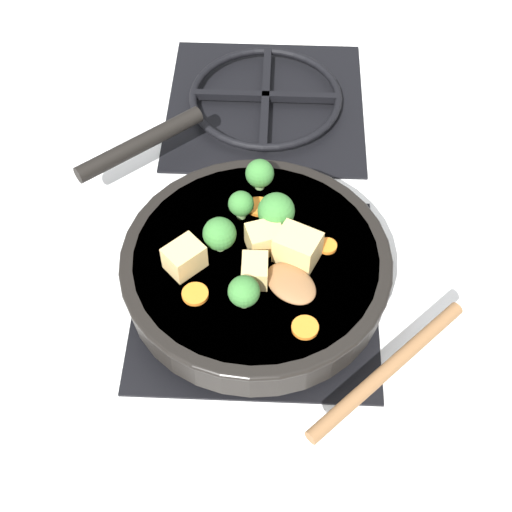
# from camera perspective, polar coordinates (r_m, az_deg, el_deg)

# --- Properties ---
(ground_plane) EXTENTS (2.40, 2.40, 0.00)m
(ground_plane) POSITION_cam_1_polar(r_m,az_deg,el_deg) (0.92, -0.00, -2.88)
(ground_plane) COLOR white
(front_burner_grate) EXTENTS (0.31, 0.31, 0.03)m
(front_burner_grate) POSITION_cam_1_polar(r_m,az_deg,el_deg) (0.91, -0.00, -2.46)
(front_burner_grate) COLOR black
(front_burner_grate) RESTS_ON ground_plane
(rear_burner_grate) EXTENTS (0.31, 0.31, 0.03)m
(rear_burner_grate) POSITION_cam_1_polar(r_m,az_deg,el_deg) (1.16, 0.77, 12.35)
(rear_burner_grate) COLOR black
(rear_burner_grate) RESTS_ON ground_plane
(skillet_pan) EXTENTS (0.42, 0.44, 0.05)m
(skillet_pan) POSITION_cam_1_polar(r_m,az_deg,el_deg) (0.88, -0.12, -0.74)
(skillet_pan) COLOR black
(skillet_pan) RESTS_ON front_burner_grate
(wooden_spoon) EXTENTS (0.24, 0.24, 0.02)m
(wooden_spoon) POSITION_cam_1_polar(r_m,az_deg,el_deg) (0.80, 7.04, -5.92)
(wooden_spoon) COLOR brown
(wooden_spoon) RESTS_ON skillet_pan
(tofu_cube_center_large) EXTENTS (0.03, 0.04, 0.03)m
(tofu_cube_center_large) POSITION_cam_1_polar(r_m,az_deg,el_deg) (0.83, -0.04, -1.19)
(tofu_cube_center_large) COLOR #DBB770
(tofu_cube_center_large) RESTS_ON skillet_pan
(tofu_cube_near_handle) EXTENTS (0.05, 0.05, 0.03)m
(tofu_cube_near_handle) POSITION_cam_1_polar(r_m,az_deg,el_deg) (0.86, 0.71, 1.42)
(tofu_cube_near_handle) COLOR #DBB770
(tofu_cube_near_handle) RESTS_ON skillet_pan
(tofu_cube_east_chunk) EXTENTS (0.06, 0.06, 0.03)m
(tofu_cube_east_chunk) POSITION_cam_1_polar(r_m,az_deg,el_deg) (0.84, -5.75, -0.12)
(tofu_cube_east_chunk) COLOR #DBB770
(tofu_cube_east_chunk) RESTS_ON skillet_pan
(tofu_cube_west_chunk) EXTENTS (0.06, 0.06, 0.04)m
(tofu_cube_west_chunk) POSITION_cam_1_polar(r_m,az_deg,el_deg) (0.84, 3.34, 0.54)
(tofu_cube_west_chunk) COLOR #DBB770
(tofu_cube_west_chunk) RESTS_ON skillet_pan
(broccoli_floret_near_spoon) EXTENTS (0.03, 0.03, 0.04)m
(broccoli_floret_near_spoon) POSITION_cam_1_polar(r_m,az_deg,el_deg) (0.88, -1.20, 4.17)
(broccoli_floret_near_spoon) COLOR #709956
(broccoli_floret_near_spoon) RESTS_ON skillet_pan
(broccoli_floret_center_top) EXTENTS (0.05, 0.05, 0.05)m
(broccoli_floret_center_top) POSITION_cam_1_polar(r_m,az_deg,el_deg) (0.87, 1.63, 3.60)
(broccoli_floret_center_top) COLOR #709956
(broccoli_floret_center_top) RESTS_ON skillet_pan
(broccoli_floret_east_rim) EXTENTS (0.04, 0.04, 0.04)m
(broccoli_floret_east_rim) POSITION_cam_1_polar(r_m,az_deg,el_deg) (0.80, -0.97, -2.87)
(broccoli_floret_east_rim) COLOR #709956
(broccoli_floret_east_rim) RESTS_ON skillet_pan
(broccoli_floret_west_rim) EXTENTS (0.04, 0.04, 0.04)m
(broccoli_floret_west_rim) POSITION_cam_1_polar(r_m,az_deg,el_deg) (0.92, 0.11, 6.60)
(broccoli_floret_west_rim) COLOR #709956
(broccoli_floret_west_rim) RESTS_ON skillet_pan
(broccoli_floret_north_edge) EXTENTS (0.04, 0.04, 0.05)m
(broccoli_floret_north_edge) POSITION_cam_1_polar(r_m,az_deg,el_deg) (0.85, -2.94, 1.76)
(broccoli_floret_north_edge) COLOR #709956
(broccoli_floret_north_edge) RESTS_ON skillet_pan
(carrot_slice_orange_thin) EXTENTS (0.03, 0.03, 0.01)m
(carrot_slice_orange_thin) POSITION_cam_1_polar(r_m,az_deg,el_deg) (0.91, 0.21, 3.97)
(carrot_slice_orange_thin) COLOR orange
(carrot_slice_orange_thin) RESTS_ON skillet_pan
(carrot_slice_near_center) EXTENTS (0.02, 0.02, 0.01)m
(carrot_slice_near_center) POSITION_cam_1_polar(r_m,az_deg,el_deg) (0.87, 5.72, 0.80)
(carrot_slice_near_center) COLOR orange
(carrot_slice_near_center) RESTS_ON skillet_pan
(carrot_slice_edge_slice) EXTENTS (0.03, 0.03, 0.01)m
(carrot_slice_edge_slice) POSITION_cam_1_polar(r_m,az_deg,el_deg) (0.80, 3.95, -5.73)
(carrot_slice_edge_slice) COLOR orange
(carrot_slice_edge_slice) RESTS_ON skillet_pan
(carrot_slice_under_broccoli) EXTENTS (0.03, 0.03, 0.01)m
(carrot_slice_under_broccoli) POSITION_cam_1_polar(r_m,az_deg,el_deg) (0.83, -4.89, -3.05)
(carrot_slice_under_broccoli) COLOR orange
(carrot_slice_under_broccoli) RESTS_ON skillet_pan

